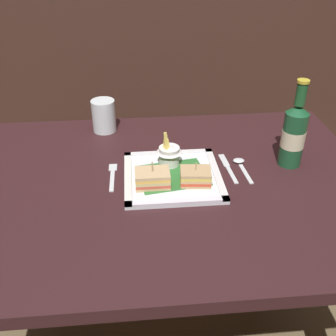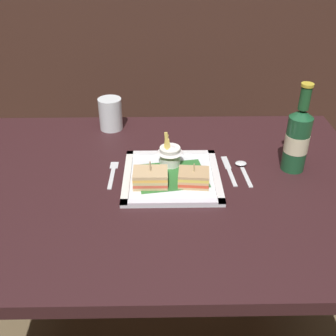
% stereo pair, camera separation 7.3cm
% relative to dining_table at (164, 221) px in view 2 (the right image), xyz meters
% --- Properties ---
extents(dining_table, '(1.23, 0.87, 0.74)m').
position_rel_dining_table_xyz_m(dining_table, '(0.00, 0.00, 0.00)').
color(dining_table, '#31171A').
rests_on(dining_table, ground_plane).
extents(square_plate, '(0.27, 0.27, 0.02)m').
position_rel_dining_table_xyz_m(square_plate, '(0.03, 0.01, 0.15)').
color(square_plate, white).
rests_on(square_plate, dining_table).
extents(sandwich_half_left, '(0.09, 0.07, 0.07)m').
position_rel_dining_table_xyz_m(sandwich_half_left, '(-0.03, -0.03, 0.18)').
color(sandwich_half_left, tan).
rests_on(sandwich_half_left, square_plate).
extents(sandwich_half_right, '(0.09, 0.07, 0.07)m').
position_rel_dining_table_xyz_m(sandwich_half_right, '(0.09, -0.03, 0.18)').
color(sandwich_half_right, tan).
rests_on(sandwich_half_right, square_plate).
extents(fries_cup, '(0.08, 0.08, 0.11)m').
position_rel_dining_table_xyz_m(fries_cup, '(0.02, 0.07, 0.20)').
color(fries_cup, white).
rests_on(fries_cup, square_plate).
extents(beer_bottle, '(0.07, 0.07, 0.27)m').
position_rel_dining_table_xyz_m(beer_bottle, '(0.39, 0.06, 0.25)').
color(beer_bottle, '#1C4F2D').
rests_on(beer_bottle, dining_table).
extents(water_glass, '(0.08, 0.08, 0.11)m').
position_rel_dining_table_xyz_m(water_glass, '(-0.18, 0.34, 0.20)').
color(water_glass, silver).
rests_on(water_glass, dining_table).
extents(fork, '(0.02, 0.14, 0.00)m').
position_rel_dining_table_xyz_m(fork, '(-0.15, 0.04, 0.15)').
color(fork, silver).
rests_on(fork, dining_table).
extents(knife, '(0.03, 0.16, 0.00)m').
position_rel_dining_table_xyz_m(knife, '(0.20, 0.06, 0.15)').
color(knife, silver).
rests_on(knife, dining_table).
extents(spoon, '(0.03, 0.14, 0.01)m').
position_rel_dining_table_xyz_m(spoon, '(0.24, 0.06, 0.15)').
color(spoon, silver).
rests_on(spoon, dining_table).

